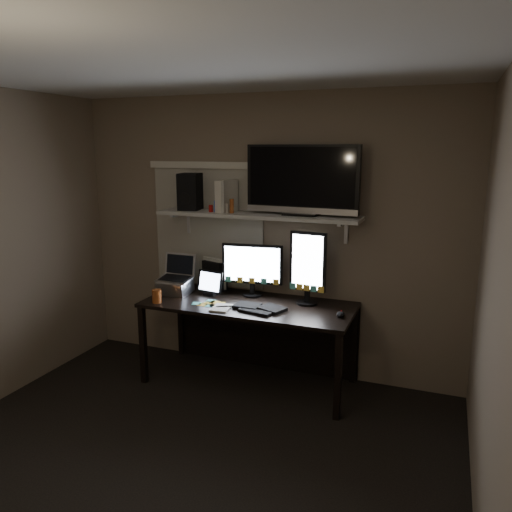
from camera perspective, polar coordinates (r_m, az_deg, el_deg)
The scene contains 21 objects.
floor at distance 3.48m, azimuth -10.41°, elevation -23.75°, with size 3.60×3.60×0.00m, color black.
ceiling at distance 2.86m, azimuth -12.49°, elevation 21.33°, with size 3.60×3.60×0.00m, color silver.
back_wall at distance 4.51m, azimuth 0.89°, elevation 2.26°, with size 3.60×3.60×0.00m, color #7C6D59.
right_wall at distance 2.51m, azimuth 26.28°, elevation -7.30°, with size 3.60×3.60×0.00m, color #7C6D59.
window_blinds at distance 4.71m, azimuth -5.48°, elevation 3.24°, with size 1.10×0.02×1.10m, color beige.
desk at distance 4.46m, azimuth -0.26°, elevation -7.12°, with size 1.80×0.75×0.73m.
wall_shelf at distance 4.32m, azimuth 0.10°, elevation 4.69°, with size 1.80×0.35×0.03m, color beige.
monitor_landscape at distance 4.45m, azimuth -0.43°, elevation -1.57°, with size 0.55×0.06×0.48m, color black.
monitor_portrait at distance 4.21m, azimuth 5.94°, elevation -1.35°, with size 0.32×0.06×0.63m, color black.
keyboard at distance 4.14m, azimuth 0.40°, elevation -5.90°, with size 0.43×0.17×0.03m, color black.
mouse at distance 4.02m, azimuth 9.65°, elevation -6.57°, with size 0.06×0.10×0.04m, color black.
notepad at distance 4.17m, azimuth -3.99°, elevation -5.92°, with size 0.15×0.21×0.01m, color silver.
tablet at distance 4.51m, azimuth -5.23°, elevation -3.09°, with size 0.26×0.11×0.23m, color black.
file_sorter at distance 4.67m, azimuth -4.75°, elevation -2.12°, with size 0.23×0.10×0.29m, color black.
laptop at distance 4.58m, azimuth -9.28°, elevation -2.18°, with size 0.31×0.25×0.35m, color silver.
cup at distance 4.38m, azimuth -11.28°, elevation -4.52°, with size 0.08×0.08×0.12m, color #9A471C.
sticky_notes at distance 4.30m, azimuth -5.84°, elevation -5.41°, with size 0.33×0.24×0.00m, color yellow, non-canonical shape.
tv at distance 4.19m, azimuth 5.27°, elevation 8.60°, with size 0.97×0.17×0.58m, color black.
game_console at distance 4.42m, azimuth -3.39°, elevation 6.85°, with size 0.07×0.23×0.28m, color beige.
speaker at distance 4.60m, azimuth -7.54°, elevation 7.31°, with size 0.18×0.22×0.33m, color black.
bottles at distance 4.38m, azimuth -4.00°, elevation 5.93°, with size 0.23×0.05×0.15m, color #A50F0C, non-canonical shape.
Camera 1 is at (1.53, -2.37, 2.04)m, focal length 35.00 mm.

